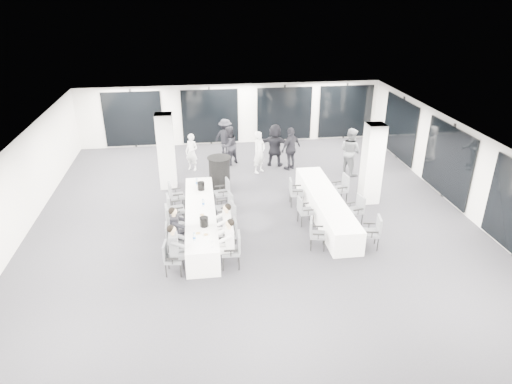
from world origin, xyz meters
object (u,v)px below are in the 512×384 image
chair_side_left_mid (304,209)px  standing_guest_a (259,149)px  cocktail_table (220,173)px  chair_main_right_far (224,191)px  chair_main_right_second (231,232)px  ice_bucket_near (204,222)px  chair_main_left_near (171,256)px  chair_main_right_mid (229,217)px  standing_guest_g (192,150)px  standing_guest_h (351,148)px  chair_main_left_second (172,237)px  chair_side_left_far (294,191)px  standing_guest_c (225,135)px  chair_side_left_near (315,232)px  chair_main_right_fourth (227,206)px  standing_guest_b (229,143)px  banquet_table_main (201,220)px  chair_side_right_far (341,187)px  chair_main_left_mid (172,219)px  chair_main_left_far (175,194)px  standing_guest_f (275,142)px  chair_side_right_near (373,230)px  chair_side_right_mid (356,208)px  chair_main_left_fourth (173,207)px  banquet_table_side (325,206)px  standing_guest_e (372,144)px  chair_main_right_near (234,248)px

chair_side_left_mid → standing_guest_a: (-0.77, 4.52, 0.44)m
cocktail_table → chair_main_right_far: (0.06, -1.46, -0.07)m
chair_main_right_second → ice_bucket_near: 0.83m
chair_main_left_near → standing_guest_a: size_ratio=0.48×
chair_main_right_mid → cocktail_table: bearing=-9.0°
standing_guest_g → standing_guest_h: (6.23, -1.24, 0.21)m
chair_main_left_second → cocktail_table: bearing=159.5°
chair_side_left_mid → chair_side_left_far: size_ratio=0.97×
standing_guest_c → chair_side_left_near: bearing=139.9°
chair_main_right_fourth → standing_guest_b: 5.11m
banquet_table_main → chair_side_right_far: chair_side_right_far is taller
chair_main_left_mid → chair_side_left_near: chair_main_left_mid is taller
cocktail_table → chair_main_left_near: (-1.60, -5.32, -0.10)m
chair_main_left_far → chair_side_left_mid: 4.37m
banquet_table_main → chair_main_right_far: (0.83, 1.72, 0.17)m
standing_guest_f → standing_guest_h: (2.80, -1.27, 0.05)m
chair_main_right_mid → standing_guest_g: (-1.06, 5.47, 0.27)m
chair_side_left_near → chair_side_right_near: 1.67m
chair_side_left_far → banquet_table_main: bearing=-60.5°
chair_side_left_near → chair_side_right_near: size_ratio=0.90×
chair_side_right_mid → chair_main_left_mid: bearing=79.5°
chair_main_left_mid → chair_side_left_near: (4.07, -1.20, -0.08)m
chair_main_left_fourth → chair_side_right_mid: bearing=72.4°
banquet_table_side → chair_side_left_near: bearing=-114.1°
standing_guest_g → standing_guest_f: bearing=32.8°
chair_main_left_near → standing_guest_a: bearing=161.3°
cocktail_table → chair_main_right_far: cocktail_table is taller
chair_main_left_second → standing_guest_e: 10.14m
standing_guest_h → chair_main_right_second: bearing=105.1°
chair_main_right_near → standing_guest_b: bearing=-0.5°
standing_guest_b → standing_guest_c: size_ratio=1.01×
chair_side_right_near → chair_side_left_far: bearing=40.0°
chair_main_left_mid → standing_guest_c: (2.09, 6.97, 0.34)m
banquet_table_side → chair_main_right_fourth: bearing=178.4°
banquet_table_main → chair_side_left_mid: size_ratio=5.44×
chair_main_right_mid → banquet_table_main: bearing=60.0°
banquet_table_side → standing_guest_c: size_ratio=2.71×
chair_main_left_near → chair_side_left_mid: 4.60m
banquet_table_main → standing_guest_g: 5.20m
standing_guest_c → chair_main_left_far: bearing=104.0°
chair_main_right_mid → chair_side_left_far: bearing=-64.3°
chair_side_left_near → chair_side_left_far: (-0.01, 2.82, 0.04)m
standing_guest_a → cocktail_table: bearing=176.4°
standing_guest_a → chair_main_right_near: bearing=-146.8°
chair_side_right_mid → standing_guest_h: (1.11, 4.08, 0.52)m
chair_side_left_mid → chair_side_right_near: 2.34m
chair_main_left_second → chair_side_right_mid: bearing=99.8°
banquet_table_side → standing_guest_h: standing_guest_h is taller
chair_main_left_second → chair_side_left_far: 4.80m
banquet_table_main → standing_guest_g: size_ratio=2.92×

